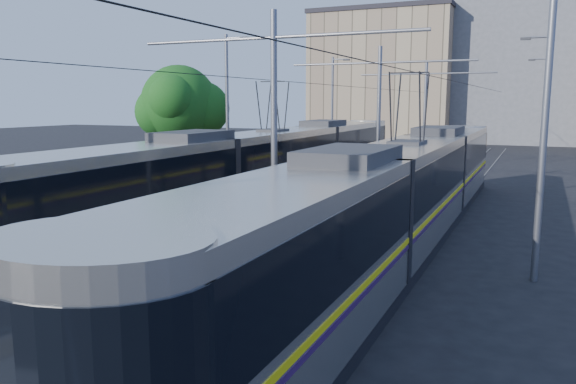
% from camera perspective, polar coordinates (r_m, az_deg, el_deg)
% --- Properties ---
extents(ground, '(160.00, 160.00, 0.00)m').
position_cam_1_polar(ground, '(11.51, -19.53, -15.03)').
color(ground, black).
rests_on(ground, ground).
extents(platform, '(4.00, 50.00, 0.30)m').
position_cam_1_polar(platform, '(25.96, 7.25, -0.82)').
color(platform, gray).
rests_on(platform, ground).
extents(tactile_strip_left, '(0.70, 50.00, 0.01)m').
position_cam_1_polar(tactile_strip_left, '(26.39, 4.25, -0.26)').
color(tactile_strip_left, gray).
rests_on(tactile_strip_left, platform).
extents(tactile_strip_right, '(0.70, 50.00, 0.01)m').
position_cam_1_polar(tactile_strip_right, '(25.55, 10.36, -0.70)').
color(tactile_strip_right, gray).
rests_on(tactile_strip_right, platform).
extents(rails, '(8.71, 70.00, 0.03)m').
position_cam_1_polar(rails, '(25.98, 7.24, -1.11)').
color(rails, gray).
rests_on(rails, ground).
extents(tram_left, '(2.43, 32.16, 5.50)m').
position_cam_1_polar(tram_left, '(25.52, -1.53, 2.61)').
color(tram_left, black).
rests_on(tram_left, ground).
extents(tram_right, '(2.43, 29.25, 5.50)m').
position_cam_1_polar(tram_right, '(18.30, 11.88, 0.30)').
color(tram_right, black).
rests_on(tram_right, ground).
extents(catenary, '(9.20, 70.00, 7.00)m').
position_cam_1_polar(catenary, '(22.87, 5.35, 8.89)').
color(catenary, slate).
rests_on(catenary, platform).
extents(street_lamps, '(15.18, 38.22, 8.00)m').
position_cam_1_polar(street_lamps, '(29.43, 9.73, 8.19)').
color(street_lamps, slate).
rests_on(street_lamps, ground).
extents(shelter, '(0.69, 1.09, 2.38)m').
position_cam_1_polar(shelter, '(23.82, 7.55, 1.69)').
color(shelter, black).
rests_on(shelter, platform).
extents(tree, '(4.51, 4.17, 6.55)m').
position_cam_1_polar(tree, '(30.90, -10.38, 8.67)').
color(tree, '#382314').
rests_on(tree, ground).
extents(building_left, '(16.32, 12.24, 15.11)m').
position_cam_1_polar(building_left, '(69.75, 9.98, 11.45)').
color(building_left, tan).
rests_on(building_left, ground).
extents(building_centre, '(18.36, 14.28, 16.43)m').
position_cam_1_polar(building_centre, '(71.57, 23.58, 11.30)').
color(building_centre, gray).
rests_on(building_centre, ground).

